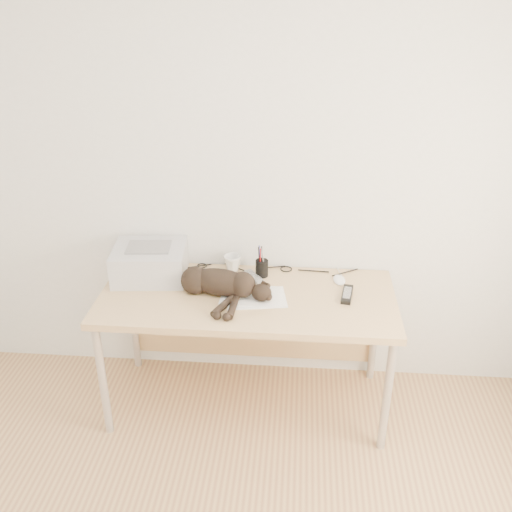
# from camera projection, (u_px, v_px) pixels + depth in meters

# --- Properties ---
(wall_back) EXTENTS (3.50, 0.00, 3.50)m
(wall_back) POSITION_uv_depth(u_px,v_px,m) (253.00, 175.00, 3.15)
(wall_back) COLOR white
(wall_back) RESTS_ON floor
(desk) EXTENTS (1.60, 0.70, 0.74)m
(desk) POSITION_uv_depth(u_px,v_px,m) (249.00, 308.00, 3.22)
(desk) COLOR tan
(desk) RESTS_ON floor
(printer) EXTENTS (0.43, 0.38, 0.19)m
(printer) POSITION_uv_depth(u_px,v_px,m) (150.00, 262.00, 3.23)
(printer) COLOR #B1B1B6
(printer) RESTS_ON desk
(papers) EXTENTS (0.37, 0.28, 0.01)m
(papers) POSITION_uv_depth(u_px,v_px,m) (254.00, 297.00, 3.06)
(papers) COLOR white
(papers) RESTS_ON desk
(cat) EXTENTS (0.67, 0.39, 0.16)m
(cat) POSITION_uv_depth(u_px,v_px,m) (217.00, 283.00, 3.06)
(cat) COLOR black
(cat) RESTS_ON desk
(mug) EXTENTS (0.14, 0.14, 0.09)m
(mug) POSITION_uv_depth(u_px,v_px,m) (233.00, 263.00, 3.32)
(mug) COLOR white
(mug) RESTS_ON desk
(pen_cup) EXTENTS (0.07, 0.07, 0.19)m
(pen_cup) POSITION_uv_depth(u_px,v_px,m) (262.00, 268.00, 3.25)
(pen_cup) COLOR black
(pen_cup) RESTS_ON desk
(remote_grey) EXTENTS (0.13, 0.16, 0.02)m
(remote_grey) POSITION_uv_depth(u_px,v_px,m) (254.00, 277.00, 3.24)
(remote_grey) COLOR gray
(remote_grey) RESTS_ON desk
(remote_black) EXTENTS (0.08, 0.19, 0.02)m
(remote_black) POSITION_uv_depth(u_px,v_px,m) (347.00, 294.00, 3.07)
(remote_black) COLOR black
(remote_black) RESTS_ON desk
(mouse) EXTENTS (0.08, 0.12, 0.04)m
(mouse) POSITION_uv_depth(u_px,v_px,m) (339.00, 278.00, 3.22)
(mouse) COLOR white
(mouse) RESTS_ON desk
(cable_tangle) EXTENTS (1.36, 0.07, 0.01)m
(cable_tangle) POSITION_uv_depth(u_px,v_px,m) (252.00, 268.00, 3.35)
(cable_tangle) COLOR black
(cable_tangle) RESTS_ON desk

